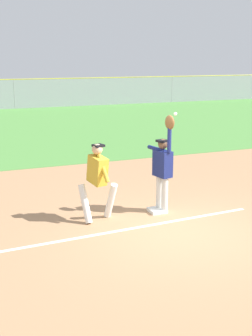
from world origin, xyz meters
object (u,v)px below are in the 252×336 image
at_px(parked_car_tan, 57,92).
at_px(runner, 98,177).
at_px(first_base, 157,210).
at_px(baseball, 175,114).
at_px(fielder, 163,165).

bearing_deg(parked_car_tan, runner, -95.19).
height_order(first_base, baseball, baseball).
relative_size(runner, baseball, 23.24).
distance_m(baseball, parked_car_tan, 27.44).
relative_size(first_base, fielder, 0.17).
bearing_deg(baseball, first_base, 148.64).
relative_size(first_base, parked_car_tan, 0.08).
bearing_deg(baseball, fielder, 139.72).
xyz_separation_m(first_base, runner, (-1.44, -0.01, 0.96)).
distance_m(runner, baseball, 2.19).
distance_m(fielder, baseball, 1.20).
xyz_separation_m(baseball, parked_car_tan, (3.57, 27.16, -1.62)).
bearing_deg(baseball, parked_car_tan, 82.51).
relative_size(fielder, runner, 1.33).
height_order(fielder, baseball, baseball).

